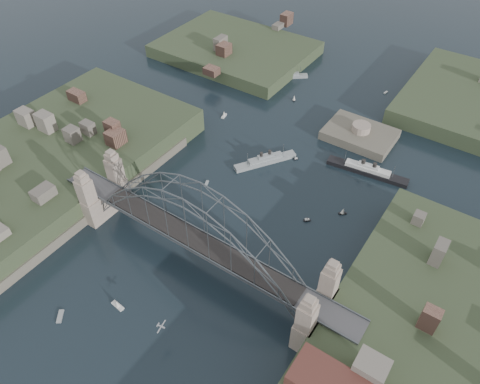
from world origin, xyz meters
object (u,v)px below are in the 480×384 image
naval_cruiser_far (288,76)px  ocean_liner (367,171)px  bridge (196,229)px  fort_island (359,139)px  naval_cruiser_near (265,161)px

naval_cruiser_far → ocean_liner: size_ratio=0.54×
ocean_liner → bridge: bearing=-110.9°
fort_island → naval_cruiser_near: bearing=-123.7°
bridge → ocean_liner: size_ratio=3.39×
bridge → ocean_liner: bridge is taller
naval_cruiser_far → naval_cruiser_near: bearing=-67.6°
bridge → fort_island: 72.14m
naval_cruiser_near → bridge: bearing=-80.7°
fort_island → naval_cruiser_near: naval_cruiser_near is taller
bridge → naval_cruiser_near: (-6.83, 41.80, -11.39)m
bridge → naval_cruiser_near: bridge is taller
bridge → fort_island: bearing=80.3°
bridge → naval_cruiser_near: size_ratio=4.63×
bridge → naval_cruiser_near: 43.86m
bridge → naval_cruiser_far: (-27.04, 90.86, -11.51)m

